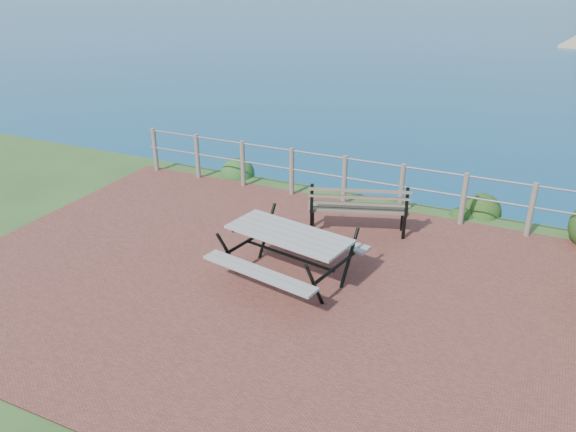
# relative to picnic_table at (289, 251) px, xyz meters

# --- Properties ---
(ground) EXTENTS (10.00, 7.00, 0.12)m
(ground) POSITION_rel_picnic_table_xyz_m (-0.23, -0.22, -0.51)
(ground) COLOR brown
(ground) RESTS_ON ground
(safety_railing) EXTENTS (9.40, 0.10, 1.00)m
(safety_railing) POSITION_rel_picnic_table_xyz_m (-0.23, 3.13, 0.07)
(safety_railing) COLOR #6B5B4C
(safety_railing) RESTS_ON ground
(picnic_table) EXTENTS (1.99, 1.61, 0.79)m
(picnic_table) POSITION_rel_picnic_table_xyz_m (0.00, 0.00, 0.00)
(picnic_table) COLOR gray
(picnic_table) RESTS_ON ground
(park_bench) EXTENTS (1.79, 0.98, 0.99)m
(park_bench) POSITION_rel_picnic_table_xyz_m (0.43, 1.99, 0.14)
(park_bench) COLOR brown
(park_bench) RESTS_ON ground
(shrub_lip_west) EXTENTS (0.87, 0.87, 0.65)m
(shrub_lip_west) POSITION_rel_picnic_table_xyz_m (-3.05, 3.82, -0.51)
(shrub_lip_west) COLOR #255921
(shrub_lip_west) RESTS_ON ground
(shrub_lip_east) EXTENTS (0.79, 0.79, 0.54)m
(shrub_lip_east) POSITION_rel_picnic_table_xyz_m (2.18, 3.73, -0.51)
(shrub_lip_east) COLOR #1B3B12
(shrub_lip_east) RESTS_ON ground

